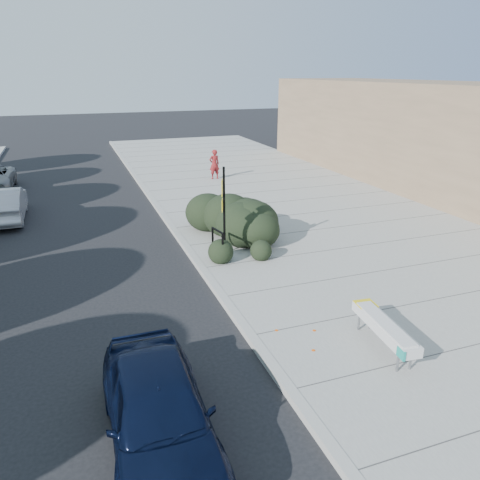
# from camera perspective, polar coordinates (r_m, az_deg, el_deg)

# --- Properties ---
(ground) EXTENTS (120.00, 120.00, 0.00)m
(ground) POSITION_cam_1_polar(r_m,az_deg,el_deg) (12.31, -1.99, -7.55)
(ground) COLOR black
(ground) RESTS_ON ground
(sidewalk_near) EXTENTS (11.20, 50.00, 0.15)m
(sidewalk_near) POSITION_cam_1_polar(r_m,az_deg,el_deg) (18.66, 9.64, 2.20)
(sidewalk_near) COLOR gray
(sidewalk_near) RESTS_ON ground
(curb_near) EXTENTS (0.22, 50.00, 0.17)m
(curb_near) POSITION_cam_1_polar(r_m,az_deg,el_deg) (16.71, -7.35, 0.24)
(curb_near) COLOR #9E9E99
(curb_near) RESTS_ON ground
(bench) EXTENTS (0.66, 2.13, 0.64)m
(bench) POSITION_cam_1_polar(r_m,az_deg,el_deg) (10.34, 17.18, -10.13)
(bench) COLOR gray
(bench) RESTS_ON sidewalk_near
(bike_rack) EXTENTS (0.19, 0.68, 1.01)m
(bike_rack) POSITION_cam_1_polar(r_m,az_deg,el_deg) (14.27, -2.75, -0.24)
(bike_rack) COLOR black
(bike_rack) RESTS_ON sidewalk_near
(sign_post) EXTENTS (0.16, 0.32, 2.92)m
(sign_post) POSITION_cam_1_polar(r_m,az_deg,el_deg) (13.93, -2.01, 3.74)
(sign_post) COLOR black
(sign_post) RESTS_ON sidewalk_near
(hedge) EXTENTS (3.70, 5.01, 1.69)m
(hedge) POSITION_cam_1_polar(r_m,az_deg,el_deg) (16.14, -1.04, 3.09)
(hedge) COLOR black
(hedge) RESTS_ON sidewalk_near
(sedan_navy) EXTENTS (1.68, 4.02, 1.36)m
(sedan_navy) POSITION_cam_1_polar(r_m,az_deg,el_deg) (7.88, -9.92, -19.83)
(sedan_navy) COLOR black
(sedan_navy) RESTS_ON ground
(wagon_silver) EXTENTS (1.43, 4.05, 1.33)m
(wagon_silver) POSITION_cam_1_polar(r_m,az_deg,el_deg) (20.91, -26.77, 3.93)
(wagon_silver) COLOR #A4A3A8
(wagon_silver) RESTS_ON ground
(pedestrian) EXTENTS (0.61, 0.43, 1.58)m
(pedestrian) POSITION_cam_1_polar(r_m,az_deg,el_deg) (25.42, -3.15, 9.20)
(pedestrian) COLOR maroon
(pedestrian) RESTS_ON sidewalk_near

